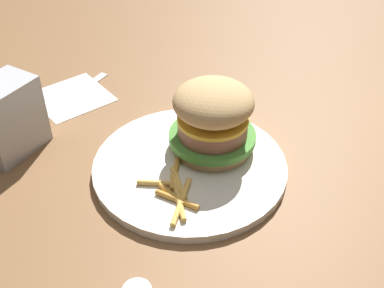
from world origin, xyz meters
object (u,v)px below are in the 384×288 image
(plate, at_px, (192,165))
(napkin_dispenser, at_px, (7,118))
(napkin, at_px, (72,97))
(fork, at_px, (71,96))
(fries_pile, at_px, (175,191))
(sandwich, at_px, (213,118))

(plate, distance_m, napkin_dispenser, 0.26)
(napkin, xyz_separation_m, napkin_dispenser, (0.13, 0.06, 0.05))
(plate, bearing_deg, napkin, -84.40)
(fork, bearing_deg, napkin, -161.99)
(napkin, distance_m, fork, 0.00)
(fries_pile, relative_size, napkin_dispenser, 0.89)
(sandwich, xyz_separation_m, fries_pile, (0.10, 0.03, -0.05))
(fries_pile, distance_m, fork, 0.30)
(napkin_dispenser, bearing_deg, plate, -69.20)
(fries_pile, xyz_separation_m, fork, (-0.03, -0.29, -0.01))
(sandwich, bearing_deg, napkin, -75.52)
(fork, bearing_deg, fries_pile, 84.42)
(napkin, height_order, napkin_dispenser, napkin_dispenser)
(napkin, bearing_deg, sandwich, 104.48)
(napkin_dispenser, bearing_deg, fork, 8.33)
(napkin, relative_size, napkin_dispenser, 1.05)
(fries_pile, distance_m, napkin_dispenser, 0.26)
(napkin, bearing_deg, fries_pile, 84.14)
(sandwich, height_order, fries_pile, sandwich)
(sandwich, xyz_separation_m, napkin, (0.07, -0.26, -0.06))
(fork, height_order, napkin_dispenser, napkin_dispenser)
(fries_pile, bearing_deg, sandwich, -160.38)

